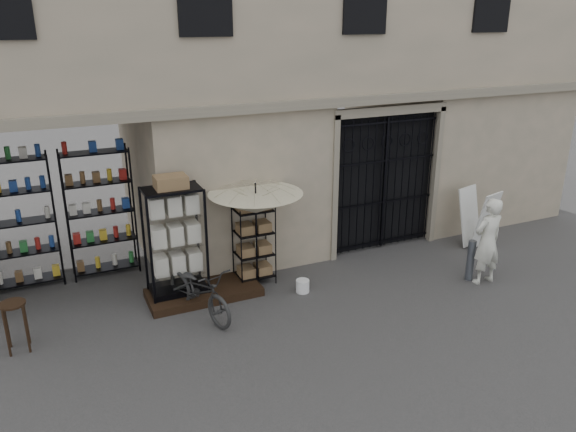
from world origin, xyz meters
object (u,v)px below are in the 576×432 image
display_cabinet (175,246)px  wire_rack (254,245)px  market_umbrella (256,198)px  wooden_stool (16,325)px  steel_bollard (470,260)px  easel_sign (477,218)px  bicycle (201,315)px  white_bucket (303,286)px  shopkeeper (482,282)px

display_cabinet → wire_rack: bearing=20.1°
market_umbrella → wooden_stool: 4.30m
wire_rack → market_umbrella: (-0.02, -0.19, 0.98)m
steel_bollard → wire_rack: bearing=156.7°
easel_sign → market_umbrella: bearing=162.4°
bicycle → wooden_stool: (-2.79, 0.11, 0.42)m
wire_rack → white_bucket: 1.18m
display_cabinet → market_umbrella: market_umbrella is taller
display_cabinet → wooden_stool: size_ratio=2.59×
wire_rack → shopkeeper: bearing=-39.1°
bicycle → easel_sign: (6.31, 0.39, 0.66)m
market_umbrella → bicycle: (-1.27, -0.60, -1.73)m
easel_sign → display_cabinet: bearing=161.9°
shopkeeper → easel_sign: 1.89m
display_cabinet → market_umbrella: size_ratio=0.86×
wooden_stool → white_bucket: bearing=-1.0°
market_umbrella → wire_rack: bearing=83.3°
bicycle → white_bucket: bearing=-17.3°
steel_bollard → wooden_stool: bearing=173.2°
wooden_stool → steel_bollard: wooden_stool is taller
wire_rack → wooden_stool: size_ratio=1.92×
market_umbrella → easel_sign: bearing=-2.4°
wooden_stool → wire_rack: bearing=9.5°
wire_rack → shopkeeper: 4.40m
display_cabinet → wire_rack: size_ratio=1.35×
shopkeeper → easel_sign: easel_sign is taller
market_umbrella → bicycle: bearing=-154.6°
steel_bollard → shopkeeper: steel_bollard is taller
easel_sign → wire_rack: bearing=160.2°
display_cabinet → steel_bollard: (5.25, -1.55, -0.61)m
bicycle → steel_bollard: size_ratio=2.19×
white_bucket → wooden_stool: 4.73m
bicycle → wooden_stool: bearing=159.5°
steel_bollard → shopkeeper: bearing=-48.4°
market_umbrella → wooden_stool: bearing=-173.1°
display_cabinet → shopkeeper: bearing=-0.7°
steel_bollard → easel_sign: easel_sign is taller
wire_rack → steel_bollard: wire_rack is taller
display_cabinet → shopkeeper: 5.78m
wire_rack → bicycle: size_ratio=0.88×
wire_rack → wooden_stool: 4.15m
market_umbrella → easel_sign: (5.03, -0.21, -1.08)m
steel_bollard → shopkeeper: (0.17, -0.19, -0.40)m
wooden_stool → easel_sign: (9.09, 0.28, 0.24)m
wooden_stool → shopkeeper: (8.02, -1.13, -0.42)m
display_cabinet → wooden_stool: 2.73m
white_bucket → bicycle: bicycle is taller
bicycle → steel_bollard: 5.15m
wooden_stool → shopkeeper: bearing=-8.0°
wire_rack → market_umbrella: bearing=-111.0°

